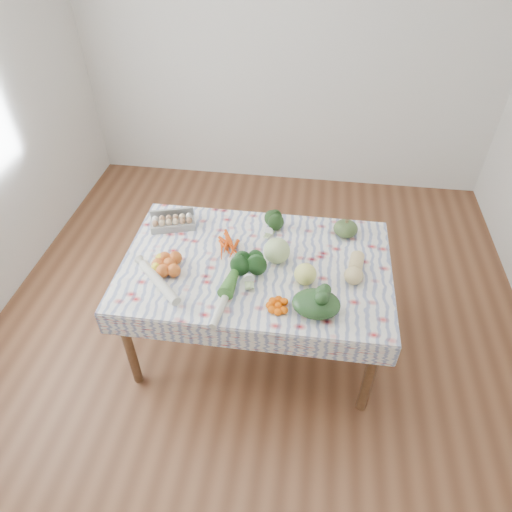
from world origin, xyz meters
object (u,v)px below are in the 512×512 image
kabocha_squash (346,228)px  cabbage (277,251)px  egg_carton (173,223)px  grapefruit (305,274)px  dining_table (256,273)px  butternut_squash (355,267)px

kabocha_squash → cabbage: 0.53m
egg_carton → grapefruit: (0.91, -0.40, 0.03)m
grapefruit → dining_table: bearing=157.6°
butternut_squash → dining_table: bearing=-172.9°
egg_carton → butternut_squash: 1.24m
kabocha_squash → egg_carton: bearing=-175.7°
kabocha_squash → grapefruit: bearing=-116.2°
dining_table → cabbage: 0.21m
dining_table → kabocha_squash: 0.67m
dining_table → kabocha_squash: size_ratio=10.04×
kabocha_squash → dining_table: bearing=-146.8°
grapefruit → kabocha_squash: bearing=63.8°
egg_carton → grapefruit: size_ratio=2.23×
kabocha_squash → cabbage: size_ratio=0.98×
kabocha_squash → cabbage: (-0.42, -0.32, 0.03)m
kabocha_squash → butternut_squash: butternut_squash is taller
dining_table → grapefruit: 0.37m
dining_table → egg_carton: egg_carton is taller
kabocha_squash → grapefruit: size_ratio=1.21×
egg_carton → kabocha_squash: size_ratio=1.84×
grapefruit → butternut_squash: bearing=20.3°
egg_carton → grapefruit: bearing=-40.6°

